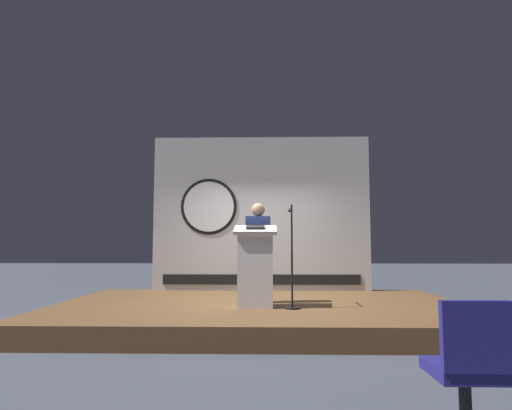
# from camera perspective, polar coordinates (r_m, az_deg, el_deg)

# --- Properties ---
(ground_plane) EXTENTS (40.00, 40.00, 0.00)m
(ground_plane) POSITION_cam_1_polar(r_m,az_deg,el_deg) (7.11, 0.51, -15.13)
(ground_plane) COLOR #383D47
(stage_platform) EXTENTS (6.40, 4.00, 0.30)m
(stage_platform) POSITION_cam_1_polar(r_m,az_deg,el_deg) (7.09, 0.51, -13.94)
(stage_platform) COLOR brown
(stage_platform) RESTS_ON ground
(banner_display) EXTENTS (4.41, 0.12, 3.13)m
(banner_display) POSITION_cam_1_polar(r_m,az_deg,el_deg) (8.87, 0.49, -1.11)
(banner_display) COLOR silver
(banner_display) RESTS_ON stage_platform
(podium) EXTENTS (0.64, 0.50, 1.23)m
(podium) POSITION_cam_1_polar(r_m,az_deg,el_deg) (6.57, -0.08, -8.07)
(podium) COLOR silver
(podium) RESTS_ON stage_platform
(speaker_person) EXTENTS (0.40, 0.26, 1.60)m
(speaker_person) POSITION_cam_1_polar(r_m,az_deg,el_deg) (7.04, 0.28, -6.11)
(speaker_person) COLOR black
(speaker_person) RESTS_ON stage_platform
(microphone_stand) EXTENTS (0.24, 0.59, 1.52)m
(microphone_stand) POSITION_cam_1_polar(r_m,az_deg,el_deg) (6.49, 4.72, -8.59)
(microphone_stand) COLOR black
(microphone_stand) RESTS_ON stage_platform
(audience_chair_left) EXTENTS (0.44, 0.45, 0.89)m
(audience_chair_left) POSITION_cam_1_polar(r_m,az_deg,el_deg) (3.27, 26.19, -17.83)
(audience_chair_left) COLOR black
(audience_chair_left) RESTS_ON ground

